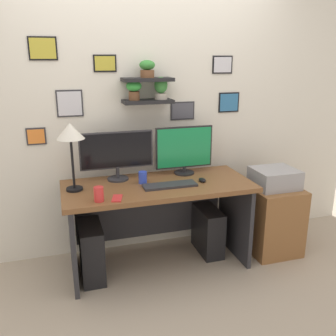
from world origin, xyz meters
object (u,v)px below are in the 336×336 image
(monitor_right, at_px, (184,150))
(monitor_left, at_px, (117,153))
(cell_phone, at_px, (117,198))
(pen_cup, at_px, (143,177))
(keyboard, at_px, (170,185))
(water_cup, at_px, (99,194))
(desk_lamp, at_px, (70,135))
(computer_tower_right, at_px, (208,230))
(printer, at_px, (275,178))
(drawer_cabinet, at_px, (271,218))
(desk, at_px, (157,205))
(computer_mouse, at_px, (202,180))
(computer_tower_left, at_px, (91,251))

(monitor_right, bearing_deg, monitor_left, -180.00)
(monitor_left, xyz_separation_m, monitor_right, (0.60, 0.00, -0.01))
(cell_phone, distance_m, pen_cup, 0.40)
(monitor_left, xyz_separation_m, keyboard, (0.38, -0.30, -0.22))
(monitor_left, bearing_deg, water_cup, -114.93)
(desk_lamp, relative_size, computer_tower_right, 1.25)
(printer, bearing_deg, monitor_left, 169.28)
(drawer_cabinet, bearing_deg, monitor_right, 161.43)
(desk, distance_m, monitor_left, 0.56)
(monitor_right, relative_size, printer, 1.37)
(monitor_left, bearing_deg, desk_lamp, -155.70)
(drawer_cabinet, bearing_deg, pen_cup, 175.20)
(desk, bearing_deg, printer, -5.19)
(monitor_right, relative_size, computer_tower_right, 1.22)
(water_cup, distance_m, drawer_cabinet, 1.68)
(keyboard, height_order, pen_cup, pen_cup)
(drawer_cabinet, bearing_deg, computer_mouse, -179.44)
(desk, xyz_separation_m, printer, (1.08, -0.10, 0.17))
(pen_cup, bearing_deg, computer_tower_right, 2.41)
(keyboard, relative_size, computer_tower_right, 1.03)
(monitor_left, bearing_deg, computer_tower_right, -9.59)
(monitor_right, height_order, keyboard, monitor_right)
(computer_mouse, height_order, computer_tower_right, computer_mouse)
(keyboard, bearing_deg, monitor_left, 141.19)
(computer_tower_right, bearing_deg, monitor_left, 170.41)
(printer, bearing_deg, drawer_cabinet, 0.00)
(desk_lamp, relative_size, pen_cup, 5.36)
(monitor_left, distance_m, computer_mouse, 0.76)
(desk_lamp, distance_m, pen_cup, 0.68)
(computer_mouse, bearing_deg, desk_lamp, 174.51)
(cell_phone, bearing_deg, computer_mouse, 28.89)
(computer_tower_left, bearing_deg, pen_cup, 10.21)
(computer_tower_left, bearing_deg, keyboard, -5.06)
(keyboard, bearing_deg, computer_tower_right, 21.55)
(computer_mouse, relative_size, cell_phone, 0.64)
(desk, xyz_separation_m, computer_mouse, (0.37, -0.10, 0.23))
(drawer_cabinet, relative_size, printer, 1.65)
(pen_cup, bearing_deg, computer_mouse, -12.39)
(desk, bearing_deg, computer_tower_left, -172.08)
(drawer_cabinet, bearing_deg, cell_phone, -172.52)
(computer_mouse, bearing_deg, cell_phone, -166.22)
(drawer_cabinet, relative_size, computer_tower_left, 1.36)
(desk_lamp, height_order, water_cup, desk_lamp)
(desk, relative_size, printer, 4.13)
(computer_mouse, height_order, water_cup, water_cup)
(keyboard, relative_size, computer_mouse, 4.89)
(water_cup, bearing_deg, computer_tower_right, 17.82)
(water_cup, xyz_separation_m, drawer_cabinet, (1.60, 0.20, -0.49))
(pen_cup, bearing_deg, monitor_left, 138.78)
(monitor_right, distance_m, computer_tower_right, 0.79)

